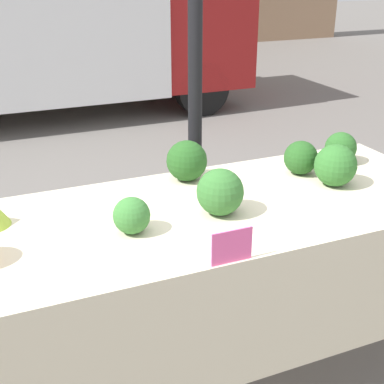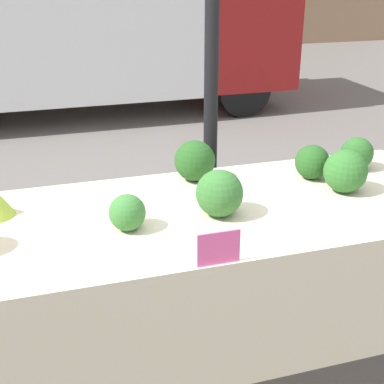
% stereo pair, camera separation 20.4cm
% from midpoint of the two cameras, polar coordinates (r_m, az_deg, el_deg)
% --- Properties ---
extents(tent_pole, '(0.07, 0.07, 2.63)m').
position_cam_midpoint_polar(tent_pole, '(2.64, -1.94, 13.07)').
color(tent_pole, black).
rests_on(tent_pole, ground_plane).
extents(parked_truck, '(4.99, 1.90, 2.58)m').
position_cam_midpoint_polar(parked_truck, '(6.86, -18.71, 18.80)').
color(parked_truck, white).
rests_on(parked_truck, ground_plane).
extents(market_table, '(2.29, 0.83, 0.90)m').
position_cam_midpoint_polar(market_table, '(2.07, -2.08, -5.58)').
color(market_table, beige).
rests_on(market_table, ground_plane).
extents(broccoli_head_1, '(0.18, 0.18, 0.18)m').
position_cam_midpoint_polar(broccoli_head_1, '(2.34, -3.07, 3.30)').
color(broccoli_head_1, '#23511E').
rests_on(broccoli_head_1, market_table).
extents(broccoli_head_2, '(0.15, 0.15, 0.15)m').
position_cam_midpoint_polar(broccoli_head_2, '(2.44, 9.20, 3.59)').
color(broccoli_head_2, '#23511E').
rests_on(broccoli_head_2, market_table).
extents(broccoli_head_3, '(0.15, 0.15, 0.15)m').
position_cam_midpoint_polar(broccoli_head_3, '(2.62, 13.45, 4.57)').
color(broccoli_head_3, '#285B23').
rests_on(broccoli_head_3, market_table).
extents(broccoli_head_4, '(0.18, 0.18, 0.18)m').
position_cam_midpoint_polar(broccoli_head_4, '(2.33, 12.74, 2.70)').
color(broccoli_head_4, '#2D6628').
rests_on(broccoli_head_4, market_table).
extents(broccoli_head_5, '(0.18, 0.18, 0.18)m').
position_cam_midpoint_polar(broccoli_head_5, '(2.01, 0.13, -0.06)').
color(broccoli_head_5, '#336B2D').
rests_on(broccoli_head_5, market_table).
extents(broccoli_head_6, '(0.13, 0.13, 0.13)m').
position_cam_midpoint_polar(broccoli_head_6, '(1.91, -9.52, -2.56)').
color(broccoli_head_6, '#387533').
rests_on(broccoli_head_6, market_table).
extents(price_sign, '(0.14, 0.01, 0.12)m').
position_cam_midpoint_polar(price_sign, '(1.71, 0.85, -5.91)').
color(price_sign, '#F45B9E').
rests_on(price_sign, market_table).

